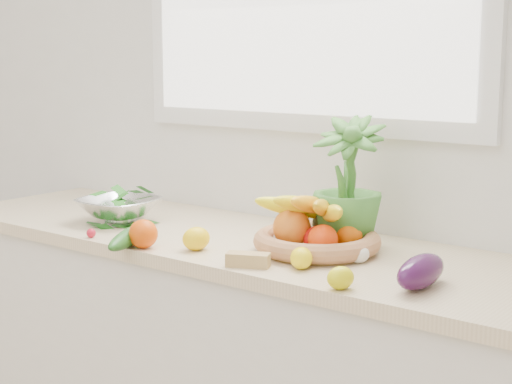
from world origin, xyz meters
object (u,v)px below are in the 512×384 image
Objects in this scene: eggplant at (421,271)px; cucumber at (129,237)px; fruit_basket at (316,233)px; apple at (317,240)px; potted_herb at (348,181)px; colander_with_spinach at (119,203)px.

eggplant is 0.72× the size of cucumber.
apple is at bearing -46.56° from fruit_basket.
potted_herb is (-0.34, 0.23, 0.15)m from eggplant.
eggplant is 0.75× the size of colander_with_spinach.
apple is 0.20× the size of fruit_basket.
eggplant is 0.55× the size of potted_herb.
fruit_basket reaches higher than eggplant.
apple is 0.03m from fruit_basket.
potted_herb is (0.03, 0.11, 0.15)m from apple.
apple reaches higher than cucumber.
fruit_basket is at bearing 160.06° from eggplant.
potted_herb is 1.37× the size of colander_with_spinach.
apple is 0.39m from eggplant.
eggplant is at bearing -33.98° from potted_herb.
eggplant is 0.44m from potted_herb.
fruit_basket is 0.73m from colander_with_spinach.
cucumber is 0.33m from colander_with_spinach.
cucumber is (-0.85, -0.13, -0.01)m from eggplant.
potted_herb is (0.51, 0.36, 0.17)m from cucumber.
fruit_basket is (-0.02, 0.02, 0.01)m from apple.
eggplant is at bearing -19.94° from fruit_basket.
colander_with_spinach is at bearing 142.32° from cucumber.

